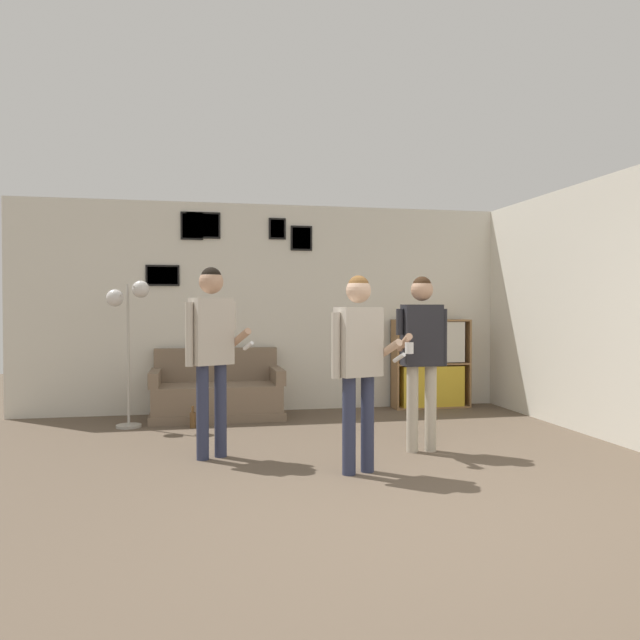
{
  "coord_description": "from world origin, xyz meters",
  "views": [
    {
      "loc": [
        -1.52,
        -3.62,
        1.37
      ],
      "look_at": [
        -0.33,
        2.25,
        1.24
      ],
      "focal_mm": 35.0,
      "sensor_mm": 36.0,
      "label": 1
    }
  ],
  "objects_px": {
    "floor_lamp": "(128,315)",
    "person_watcher_holding_cup": "(422,344)",
    "person_player_foreground_left": "(211,340)",
    "bottle_on_floor": "(193,419)",
    "person_player_foreground_center": "(359,353)",
    "couch": "(217,395)",
    "drinking_cup": "(421,316)",
    "bookshelf": "(431,364)"
  },
  "relations": [
    {
      "from": "floor_lamp",
      "to": "person_watcher_holding_cup",
      "type": "relative_size",
      "value": 1.01
    },
    {
      "from": "bookshelf",
      "to": "person_player_foreground_left",
      "type": "relative_size",
      "value": 0.69
    },
    {
      "from": "floor_lamp",
      "to": "person_watcher_holding_cup",
      "type": "bearing_deg",
      "value": -32.11
    },
    {
      "from": "drinking_cup",
      "to": "person_watcher_holding_cup",
      "type": "bearing_deg",
      "value": -110.43
    },
    {
      "from": "person_player_foreground_center",
      "to": "floor_lamp",
      "type": "bearing_deg",
      "value": 130.54
    },
    {
      "from": "bottle_on_floor",
      "to": "bookshelf",
      "type": "bearing_deg",
      "value": 14.29
    },
    {
      "from": "couch",
      "to": "bottle_on_floor",
      "type": "relative_size",
      "value": 6.44
    },
    {
      "from": "floor_lamp",
      "to": "drinking_cup",
      "type": "distance_m",
      "value": 3.77
    },
    {
      "from": "couch",
      "to": "drinking_cup",
      "type": "relative_size",
      "value": 15.38
    },
    {
      "from": "bookshelf",
      "to": "floor_lamp",
      "type": "xyz_separation_m",
      "value": [
        -3.86,
        -0.62,
        0.68
      ]
    },
    {
      "from": "floor_lamp",
      "to": "person_player_foreground_center",
      "type": "distance_m",
      "value": 3.16
    },
    {
      "from": "person_player_foreground_center",
      "to": "couch",
      "type": "bearing_deg",
      "value": 110.31
    },
    {
      "from": "bookshelf",
      "to": "floor_lamp",
      "type": "relative_size",
      "value": 0.72
    },
    {
      "from": "floor_lamp",
      "to": "person_player_foreground_left",
      "type": "bearing_deg",
      "value": -61.75
    },
    {
      "from": "person_player_foreground_left",
      "to": "person_watcher_holding_cup",
      "type": "bearing_deg",
      "value": -3.87
    },
    {
      "from": "person_watcher_holding_cup",
      "to": "bottle_on_floor",
      "type": "xyz_separation_m",
      "value": [
        -2.12,
        1.59,
        -0.91
      ]
    },
    {
      "from": "floor_lamp",
      "to": "bookshelf",
      "type": "bearing_deg",
      "value": 9.14
    },
    {
      "from": "floor_lamp",
      "to": "couch",
      "type": "bearing_deg",
      "value": 22.75
    },
    {
      "from": "couch",
      "to": "floor_lamp",
      "type": "bearing_deg",
      "value": -157.25
    },
    {
      "from": "bottle_on_floor",
      "to": "person_player_foreground_center",
      "type": "bearing_deg",
      "value": -58.87
    },
    {
      "from": "bottle_on_floor",
      "to": "drinking_cup",
      "type": "relative_size",
      "value": 2.39
    },
    {
      "from": "couch",
      "to": "person_player_foreground_center",
      "type": "distance_m",
      "value": 3.08
    },
    {
      "from": "bookshelf",
      "to": "bottle_on_floor",
      "type": "relative_size",
      "value": 4.81
    },
    {
      "from": "bookshelf",
      "to": "person_watcher_holding_cup",
      "type": "relative_size",
      "value": 0.72
    },
    {
      "from": "person_watcher_holding_cup",
      "to": "drinking_cup",
      "type": "bearing_deg",
      "value": 69.57
    },
    {
      "from": "person_watcher_holding_cup",
      "to": "drinking_cup",
      "type": "distance_m",
      "value": 2.57
    },
    {
      "from": "floor_lamp",
      "to": "person_player_foreground_center",
      "type": "xyz_separation_m",
      "value": [
        2.05,
        -2.39,
        -0.28
      ]
    },
    {
      "from": "person_player_foreground_center",
      "to": "bottle_on_floor",
      "type": "distance_m",
      "value": 2.73
    },
    {
      "from": "bookshelf",
      "to": "person_player_foreground_left",
      "type": "height_order",
      "value": "person_player_foreground_left"
    },
    {
      "from": "person_watcher_holding_cup",
      "to": "drinking_cup",
      "type": "height_order",
      "value": "person_watcher_holding_cup"
    },
    {
      "from": "floor_lamp",
      "to": "person_watcher_holding_cup",
      "type": "height_order",
      "value": "floor_lamp"
    },
    {
      "from": "bookshelf",
      "to": "person_player_foreground_center",
      "type": "height_order",
      "value": "person_player_foreground_center"
    },
    {
      "from": "floor_lamp",
      "to": "person_watcher_holding_cup",
      "type": "distance_m",
      "value": 3.35
    },
    {
      "from": "person_player_foreground_left",
      "to": "person_watcher_holding_cup",
      "type": "relative_size",
      "value": 1.04
    },
    {
      "from": "couch",
      "to": "drinking_cup",
      "type": "bearing_deg",
      "value": 4.25
    },
    {
      "from": "bookshelf",
      "to": "bottle_on_floor",
      "type": "height_order",
      "value": "bookshelf"
    },
    {
      "from": "person_watcher_holding_cup",
      "to": "couch",
      "type": "bearing_deg",
      "value": 129.69
    },
    {
      "from": "bookshelf",
      "to": "bottle_on_floor",
      "type": "distance_m",
      "value": 3.29
    },
    {
      "from": "person_player_foreground_center",
      "to": "drinking_cup",
      "type": "relative_size",
      "value": 15.65
    },
    {
      "from": "person_player_foreground_left",
      "to": "person_watcher_holding_cup",
      "type": "distance_m",
      "value": 1.95
    },
    {
      "from": "drinking_cup",
      "to": "bookshelf",
      "type": "bearing_deg",
      "value": -0.35
    },
    {
      "from": "couch",
      "to": "drinking_cup",
      "type": "xyz_separation_m",
      "value": [
        2.71,
        0.2,
        0.96
      ]
    }
  ]
}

